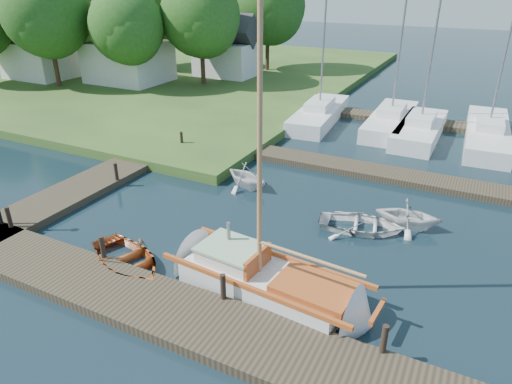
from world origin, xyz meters
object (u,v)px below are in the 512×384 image
at_px(mooring_post_4, 116,172).
at_px(tree_5, 72,12).
at_px(tender_c, 362,222).
at_px(marina_boat_1, 391,119).
at_px(dinghy, 126,257).
at_px(mooring_post_3, 384,339).
at_px(tender_b, 247,174).
at_px(house_a, 128,51).
at_px(tree_2, 127,25).
at_px(marina_boat_2, 420,128).
at_px(tree_1, 46,12).
at_px(house_b, 40,50).
at_px(tender_d, 409,213).
at_px(mooring_post_2, 223,287).
at_px(sailboat, 270,284).
at_px(tree_3, 201,15).
at_px(house_c, 227,51).
at_px(marina_boat_3, 488,132).
at_px(tree_7, 268,5).
at_px(mooring_post_5, 182,139).
at_px(mooring_post_1, 102,247).
at_px(tree_4, 151,2).
at_px(marina_boat_0, 319,113).
at_px(mooring_post_0, 9,217).

height_order(mooring_post_4, tree_5, tree_5).
relative_size(tender_c, marina_boat_1, 0.31).
bearing_deg(dinghy, mooring_post_3, -71.25).
distance_m(mooring_post_3, tender_b, 10.83).
distance_m(house_a, tree_2, 3.61).
relative_size(dinghy, marina_boat_2, 0.29).
relative_size(mooring_post_3, marina_boat_1, 0.08).
height_order(tree_1, tree_5, tree_1).
distance_m(marina_boat_1, house_b, 30.17).
bearing_deg(tender_d, mooring_post_4, 94.50).
distance_m(mooring_post_2, marina_boat_2, 18.41).
distance_m(tender_c, house_a, 28.25).
relative_size(sailboat, tender_b, 4.21).
xyz_separation_m(mooring_post_3, sailboat, (-3.59, 1.15, -0.36)).
bearing_deg(mooring_post_2, dinghy, 175.13).
bearing_deg(tender_b, sailboat, -128.23).
distance_m(tender_b, tender_c, 5.81).
height_order(tree_1, tree_3, tree_1).
xyz_separation_m(house_c, tree_5, (-16.00, -1.95, 2.84)).
distance_m(house_b, tree_1, 5.55).
bearing_deg(marina_boat_3, tender_c, 161.71).
relative_size(mooring_post_3, house_b, 0.14).
relative_size(tender_b, house_a, 0.37).
height_order(marina_boat_2, tree_7, marina_boat_2).
distance_m(sailboat, tender_d, 6.60).
bearing_deg(house_b, tree_3, 16.13).
bearing_deg(tree_5, tree_1, -53.13).
bearing_deg(tender_d, mooring_post_5, 71.62).
height_order(tender_b, tender_c, tender_b).
height_order(mooring_post_2, tree_3, tree_3).
height_order(mooring_post_1, marina_boat_1, marina_boat_1).
distance_m(marina_boat_1, tree_4, 25.96).
bearing_deg(tree_3, mooring_post_3, -49.05).
height_order(sailboat, tree_4, tree_4).
bearing_deg(mooring_post_4, marina_boat_2, 50.26).
distance_m(tender_d, marina_boat_0, 13.94).
bearing_deg(tender_c, tender_d, -68.40).
bearing_deg(mooring_post_2, marina_boat_3, 72.60).
bearing_deg(tree_5, marina_boat_3, -8.75).
bearing_deg(house_b, house_a, 14.04).
height_order(mooring_post_5, tree_2, tree_2).
distance_m(marina_boat_1, tree_7, 19.19).
bearing_deg(mooring_post_4, mooring_post_3, -21.04).
distance_m(tender_b, tree_1, 24.79).
distance_m(sailboat, tree_5, 40.59).
xyz_separation_m(tender_b, tree_7, (-10.24, 23.49, 5.59)).
relative_size(mooring_post_0, marina_boat_2, 0.07).
height_order(mooring_post_5, tender_b, tender_b).
bearing_deg(mooring_post_3, tree_4, 135.99).
relative_size(house_c, tree_5, 0.65).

